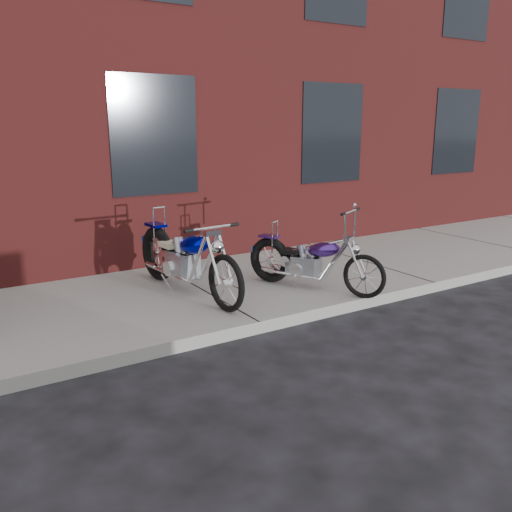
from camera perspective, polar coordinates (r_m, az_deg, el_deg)
ground at (r=6.37m, az=0.37°, el=-8.22°), size 120.00×120.00×0.00m
sidewalk at (r=7.57m, az=-5.73°, el=-4.03°), size 22.00×3.00×0.15m
building_brick at (r=13.46m, az=-19.40°, el=19.98°), size 22.00×10.00×8.00m
chopper_purple at (r=7.46m, az=5.85°, el=-0.75°), size 0.98×1.88×1.15m
chopper_blue at (r=7.29m, az=-7.38°, el=-0.51°), size 0.61×2.49×1.08m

